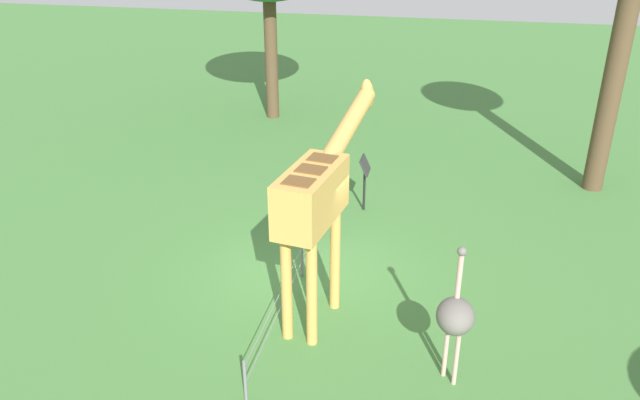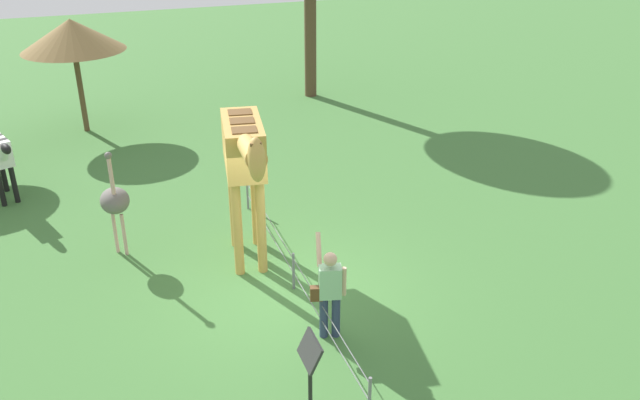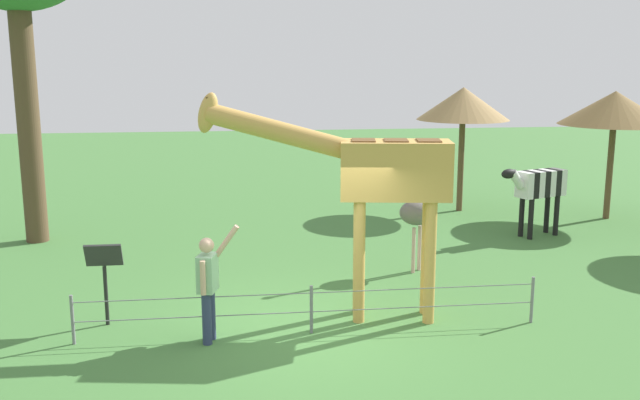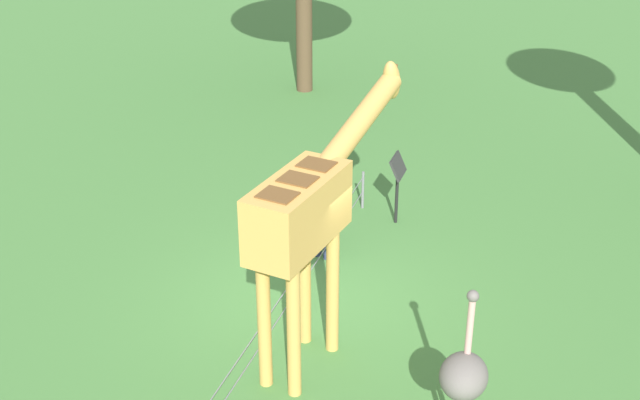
# 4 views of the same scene
# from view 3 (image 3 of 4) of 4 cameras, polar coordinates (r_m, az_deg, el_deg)

# --- Properties ---
(ground_plane) EXTENTS (60.00, 60.00, 0.00)m
(ground_plane) POSITION_cam_3_polar(r_m,az_deg,el_deg) (11.11, -0.74, -10.43)
(ground_plane) COLOR #427538
(giraffe) EXTENTS (3.99, 1.09, 3.63)m
(giraffe) POSITION_cam_3_polar(r_m,az_deg,el_deg) (11.08, 4.27, 1.88)
(giraffe) COLOR gold
(giraffe) RESTS_ON ground_plane
(visitor) EXTENTS (0.65, 0.59, 1.75)m
(visitor) POSITION_cam_3_polar(r_m,az_deg,el_deg) (10.54, -8.94, -6.57)
(visitor) COLOR navy
(visitor) RESTS_ON ground_plane
(zebra) EXTENTS (1.79, 0.92, 1.66)m
(zebra) POSITION_cam_3_polar(r_m,az_deg,el_deg) (17.19, 17.11, 0.99)
(zebra) COLOR black
(zebra) RESTS_ON ground_plane
(ostrich) EXTENTS (0.70, 0.56, 2.25)m
(ostrich) POSITION_cam_3_polar(r_m,az_deg,el_deg) (13.82, 7.80, -1.02)
(ostrich) COLOR #CC9E93
(ostrich) RESTS_ON ground_plane
(shade_hut_near) EXTENTS (2.45, 2.45, 3.33)m
(shade_hut_near) POSITION_cam_3_polar(r_m,az_deg,el_deg) (19.38, 11.41, 7.54)
(shade_hut_near) COLOR brown
(shade_hut_near) RESTS_ON ground_plane
(shade_hut_far) EXTENTS (2.76, 2.76, 3.28)m
(shade_hut_far) POSITION_cam_3_polar(r_m,az_deg,el_deg) (19.53, 22.55, 6.79)
(shade_hut_far) COLOR brown
(shade_hut_far) RESTS_ON ground_plane
(info_sign) EXTENTS (0.56, 0.21, 1.32)m
(info_sign) POSITION_cam_3_polar(r_m,az_deg,el_deg) (11.53, -16.91, -5.12)
(info_sign) COLOR black
(info_sign) RESTS_ON ground_plane
(wire_fence) EXTENTS (7.05, 0.05, 0.75)m
(wire_fence) POSITION_cam_3_polar(r_m,az_deg,el_deg) (10.88, -0.70, -8.62)
(wire_fence) COLOR slate
(wire_fence) RESTS_ON ground_plane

